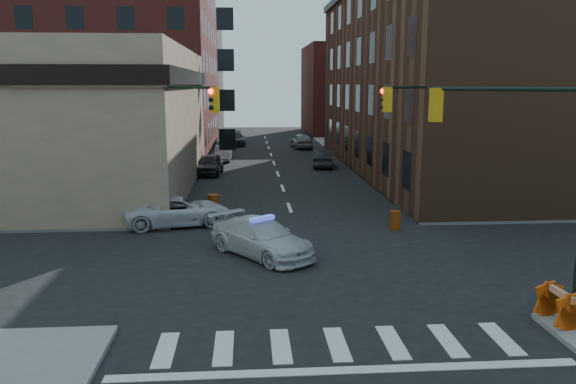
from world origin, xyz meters
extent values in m
plane|color=black|center=(0.00, 0.00, 0.00)|extent=(140.00, 140.00, 0.00)
cube|color=gray|center=(-23.00, 32.75, 0.07)|extent=(34.00, 54.50, 0.15)
cube|color=gray|center=(23.00, 32.75, 0.07)|extent=(34.00, 54.50, 0.15)
cube|color=#9F8368|center=(-17.00, 16.50, 4.50)|extent=(22.00, 22.00, 9.00)
cube|color=maroon|center=(-18.50, 40.00, 12.00)|extent=(25.00, 25.00, 24.00)
cube|color=#523120|center=(13.00, 22.50, 7.00)|extent=(14.00, 34.00, 14.00)
cube|color=brown|center=(-16.00, 62.00, 8.00)|extent=(20.00, 18.00, 16.00)
cube|color=maroon|center=(14.00, 58.00, 6.00)|extent=(16.00, 16.00, 12.00)
cylinder|color=black|center=(6.80, -6.30, 0.40)|extent=(0.44, 0.44, 0.50)
cylinder|color=black|center=(5.21, -4.71, 6.65)|extent=(3.27, 3.27, 0.12)
cube|color=#BF8C0C|center=(3.62, -3.12, 6.15)|extent=(0.35, 0.35, 1.05)
sphere|color=#FF0C05|center=(3.77, -2.96, 6.50)|extent=(0.22, 0.22, 0.22)
sphere|color=black|center=(3.77, -2.96, 6.17)|extent=(0.22, 0.22, 0.22)
sphere|color=black|center=(3.77, -2.96, 5.84)|extent=(0.22, 0.22, 0.22)
cylinder|color=black|center=(-6.80, 6.30, 4.15)|extent=(0.20, 0.20, 8.00)
cylinder|color=black|center=(-6.80, 6.30, 0.40)|extent=(0.44, 0.44, 0.50)
cylinder|color=black|center=(-5.21, 4.71, 6.65)|extent=(3.27, 3.27, 0.12)
cube|color=#BF8C0C|center=(-3.62, 3.12, 6.15)|extent=(0.35, 0.35, 1.05)
sphere|color=#FF0C05|center=(-3.77, 2.96, 6.50)|extent=(0.22, 0.22, 0.22)
sphere|color=black|center=(-3.77, 2.96, 6.17)|extent=(0.22, 0.22, 0.22)
sphere|color=black|center=(-3.77, 2.96, 5.84)|extent=(0.22, 0.22, 0.22)
cylinder|color=black|center=(6.80, 6.30, 4.15)|extent=(0.20, 0.20, 8.00)
cylinder|color=black|center=(6.80, 6.30, 0.40)|extent=(0.44, 0.44, 0.50)
cylinder|color=black|center=(5.21, 4.71, 6.65)|extent=(3.27, 3.27, 0.12)
cube|color=#BF8C0C|center=(3.62, 3.12, 6.15)|extent=(0.35, 0.35, 1.05)
sphere|color=#FF0C05|center=(3.46, 3.27, 6.50)|extent=(0.22, 0.22, 0.22)
sphere|color=black|center=(3.46, 3.27, 6.17)|extent=(0.22, 0.22, 0.22)
sphere|color=black|center=(3.46, 3.27, 5.84)|extent=(0.22, 0.22, 0.22)
cylinder|color=black|center=(7.50, 26.00, 1.45)|extent=(0.24, 0.24, 2.60)
sphere|color=#954B15|center=(7.50, 26.00, 3.50)|extent=(3.00, 3.00, 3.00)
cylinder|color=black|center=(7.50, 34.00, 1.45)|extent=(0.24, 0.24, 2.60)
sphere|color=#954B15|center=(7.50, 34.00, 3.50)|extent=(3.00, 3.00, 3.00)
imported|color=silver|center=(-1.80, 1.26, 0.73)|extent=(4.71, 5.23, 1.46)
imported|color=silver|center=(-5.72, 6.46, 0.72)|extent=(5.55, 3.43, 1.43)
imported|color=black|center=(-5.23, 22.28, 0.78)|extent=(2.19, 4.68, 1.55)
imported|color=#93959B|center=(-4.48, 29.99, 0.67)|extent=(1.49, 4.07, 1.33)
imported|color=black|center=(-3.67, 43.07, 0.74)|extent=(2.51, 5.26, 1.48)
imported|color=black|center=(3.95, 25.48, 0.72)|extent=(2.09, 4.55, 1.45)
imported|color=gray|center=(3.55, 39.57, 0.81)|extent=(2.22, 4.87, 1.62)
imported|color=black|center=(-9.88, 8.49, 0.97)|extent=(0.67, 0.51, 1.65)
imported|color=black|center=(-9.63, 6.69, 1.05)|extent=(0.90, 0.72, 1.79)
imported|color=#1F242F|center=(-13.00, 6.00, 0.96)|extent=(1.03, 0.80, 1.62)
cylinder|color=red|center=(4.64, 4.85, 0.45)|extent=(0.65, 0.65, 0.91)
cylinder|color=#C15909|center=(-4.15, 8.76, 0.53)|extent=(0.75, 0.75, 1.05)
camera|label=1|loc=(-2.31, -20.52, 6.79)|focal=35.00mm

